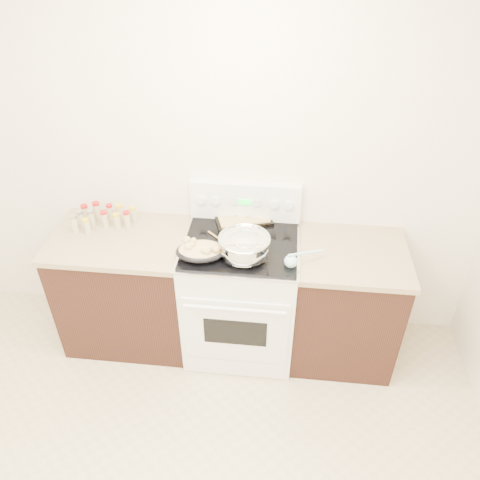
# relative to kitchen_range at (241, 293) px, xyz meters

# --- Properties ---
(room_shell) EXTENTS (4.10, 3.60, 2.75)m
(room_shell) POSITION_rel_kitchen_range_xyz_m (-0.35, -1.42, 1.21)
(room_shell) COLOR white
(room_shell) RESTS_ON ground
(counter_left) EXTENTS (0.93, 0.67, 0.92)m
(counter_left) POSITION_rel_kitchen_range_xyz_m (-0.83, 0.01, -0.03)
(counter_left) COLOR black
(counter_left) RESTS_ON ground
(counter_right) EXTENTS (0.73, 0.67, 0.92)m
(counter_right) POSITION_rel_kitchen_range_xyz_m (0.73, 0.01, -0.03)
(counter_right) COLOR black
(counter_right) RESTS_ON ground
(kitchen_range) EXTENTS (0.78, 0.73, 1.22)m
(kitchen_range) POSITION_rel_kitchen_range_xyz_m (0.00, 0.00, 0.00)
(kitchen_range) COLOR white
(kitchen_range) RESTS_ON ground
(mixing_bowl) EXTENTS (0.33, 0.33, 0.19)m
(mixing_bowl) POSITION_rel_kitchen_range_xyz_m (0.04, -0.15, 0.53)
(mixing_bowl) COLOR silver
(mixing_bowl) RESTS_ON kitchen_range
(roasting_pan) EXTENTS (0.35, 0.26, 0.11)m
(roasting_pan) POSITION_rel_kitchen_range_xyz_m (-0.23, -0.18, 0.50)
(roasting_pan) COLOR black
(roasting_pan) RESTS_ON kitchen_range
(baking_sheet) EXTENTS (0.45, 0.38, 0.06)m
(baking_sheet) POSITION_rel_kitchen_range_xyz_m (-0.01, 0.28, 0.47)
(baking_sheet) COLOR black
(baking_sheet) RESTS_ON kitchen_range
(wooden_spoon) EXTENTS (0.20, 0.19, 0.04)m
(wooden_spoon) POSITION_rel_kitchen_range_xyz_m (-0.19, -0.05, 0.46)
(wooden_spoon) COLOR #A2794A
(wooden_spoon) RESTS_ON kitchen_range
(blue_ladle) EXTENTS (0.25, 0.18, 0.10)m
(blue_ladle) POSITION_rel_kitchen_range_xyz_m (0.34, -0.20, 0.49)
(blue_ladle) COLOR #9CE1EA
(blue_ladle) RESTS_ON kitchen_range
(spice_jars) EXTENTS (0.40, 0.23, 0.13)m
(spice_jars) POSITION_rel_kitchen_range_xyz_m (-0.99, 0.13, 0.49)
(spice_jars) COLOR #BFB28C
(spice_jars) RESTS_ON counter_left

